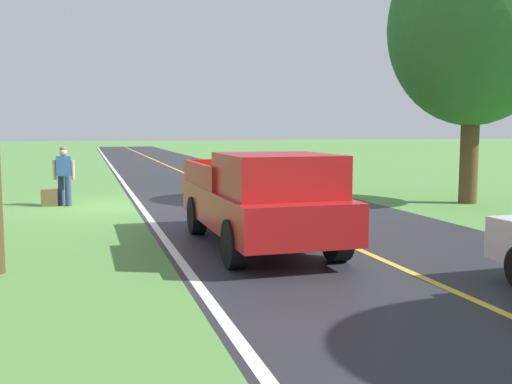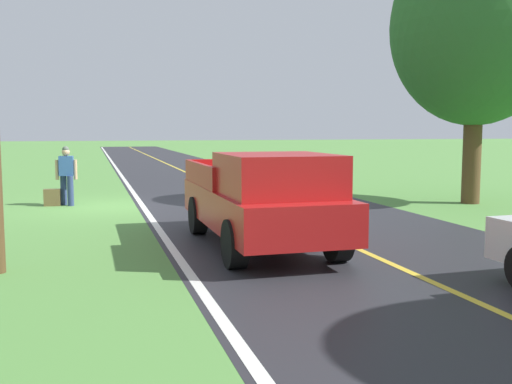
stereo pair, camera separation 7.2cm
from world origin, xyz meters
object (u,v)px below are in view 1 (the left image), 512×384
Objects in this scene: pickup_truck_passing at (262,197)px; tree_far_side_near at (474,28)px; hitchhiker_walking at (64,172)px; suitcase_carried at (50,198)px.

tree_far_side_near is (-7.99, -4.79, 4.26)m from pickup_truck_passing.
pickup_truck_passing is at bearing 116.44° from hitchhiker_walking.
tree_far_side_near reaches higher than suitcase_carried.
tree_far_side_near is at bearing 166.46° from hitchhiker_walking.
pickup_truck_passing reaches higher than suitcase_carried.
hitchhiker_walking is at bearing 100.86° from suitcase_carried.
suitcase_carried is 0.09× the size of pickup_truck_passing.
tree_far_side_near reaches higher than pickup_truck_passing.
hitchhiker_walking reaches higher than suitcase_carried.
pickup_truck_passing is at bearing 30.91° from tree_far_side_near.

